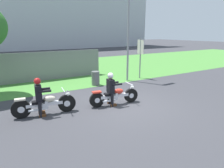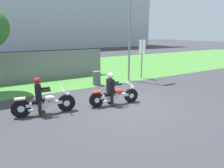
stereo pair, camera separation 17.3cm
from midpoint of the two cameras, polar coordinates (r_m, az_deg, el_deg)
The scene contains 10 objects.
ground at distance 8.35m, azimuth 4.56°, elevation -6.18°, with size 120.00×120.00×0.00m, color #38383D.
grass_verge at distance 16.57m, azimuth -13.90°, elevation 3.92°, with size 60.00×12.00×0.01m, color #478438.
motorcycle_lead at distance 8.32m, azimuth 1.34°, elevation -3.44°, with size 2.17×0.66×0.86m.
rider_lead at distance 8.14m, azimuth 0.26°, elevation -0.72°, with size 0.59×0.51×1.38m.
motorcycle_follow at distance 7.75m, azimuth -18.15°, elevation -5.42°, with size 2.26×0.66×0.89m.
rider_follow at distance 7.61m, azimuth -19.67°, elevation -2.54°, with size 0.59×0.51×1.41m.
streetlight_pole at distance 12.37m, azimuth 6.06°, elevation 18.22°, with size 0.96×0.20×6.05m.
trash_can at distance 11.44m, azimuth -3.98°, elevation 1.67°, with size 0.46×0.46×0.80m, color #595E5B.
sign_banner at distance 13.11m, azimuth 9.02°, elevation 9.04°, with size 0.08×0.60×2.60m.
fence_segment at distance 13.29m, azimuth -16.69°, elevation 5.09°, with size 7.00×0.06×1.80m, color slate.
Camera 2 is at (-4.39, -6.46, 2.96)m, focal length 31.84 mm.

